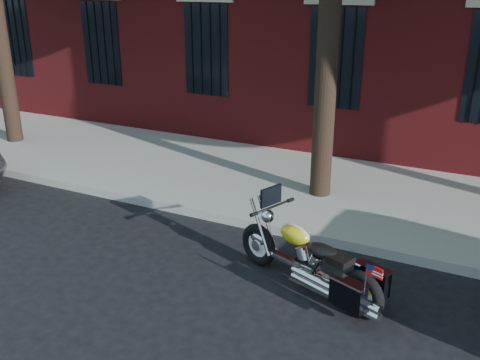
% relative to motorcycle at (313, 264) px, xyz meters
% --- Properties ---
extents(ground, '(120.00, 120.00, 0.00)m').
position_rel_motorcycle_xyz_m(ground, '(-1.37, -0.02, -0.41)').
color(ground, black).
rests_on(ground, ground).
extents(curb, '(40.00, 0.16, 0.15)m').
position_rel_motorcycle_xyz_m(curb, '(-1.37, 1.36, -0.33)').
color(curb, gray).
rests_on(curb, ground).
extents(sidewalk, '(40.00, 3.60, 0.15)m').
position_rel_motorcycle_xyz_m(sidewalk, '(-1.37, 3.24, -0.33)').
color(sidewalk, gray).
rests_on(sidewalk, ground).
extents(motorcycle, '(2.18, 1.25, 1.21)m').
position_rel_motorcycle_xyz_m(motorcycle, '(0.00, 0.00, 0.00)').
color(motorcycle, black).
rests_on(motorcycle, ground).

